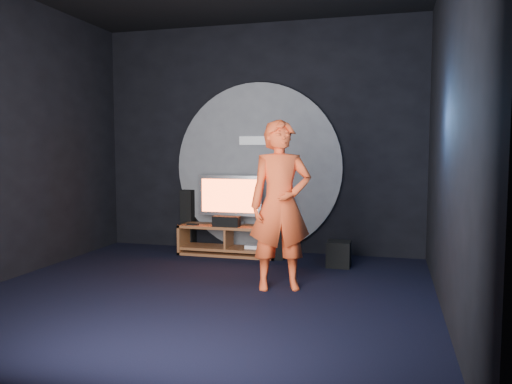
% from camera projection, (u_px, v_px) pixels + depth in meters
% --- Properties ---
extents(floor, '(5.00, 5.00, 0.00)m').
position_uv_depth(floor, '(200.00, 295.00, 5.45)').
color(floor, black).
rests_on(floor, ground).
extents(back_wall, '(5.00, 0.04, 3.50)m').
position_uv_depth(back_wall, '(259.00, 139.00, 7.70)').
color(back_wall, black).
rests_on(back_wall, ground).
extents(front_wall, '(5.00, 0.04, 3.50)m').
position_uv_depth(front_wall, '(39.00, 121.00, 2.89)').
color(front_wall, black).
rests_on(front_wall, ground).
extents(left_wall, '(0.04, 5.00, 3.50)m').
position_uv_depth(left_wall, '(3.00, 136.00, 5.95)').
color(left_wall, black).
rests_on(left_wall, ground).
extents(right_wall, '(0.04, 5.00, 3.50)m').
position_uv_depth(right_wall, '(449.00, 132.00, 4.65)').
color(right_wall, black).
rests_on(right_wall, ground).
extents(wall_disc_panel, '(2.60, 0.11, 2.60)m').
position_uv_depth(wall_disc_panel, '(258.00, 168.00, 7.69)').
color(wall_disc_panel, '#515156').
rests_on(wall_disc_panel, ground).
extents(media_console, '(1.49, 0.45, 0.45)m').
position_uv_depth(media_console, '(229.00, 242.00, 7.49)').
color(media_console, brown).
rests_on(media_console, ground).
extents(tv, '(0.98, 0.22, 0.75)m').
position_uv_depth(tv, '(230.00, 198.00, 7.50)').
color(tv, '#B1B0B8').
rests_on(tv, media_console).
extents(center_speaker, '(0.40, 0.15, 0.15)m').
position_uv_depth(center_speaker, '(226.00, 221.00, 7.36)').
color(center_speaker, black).
rests_on(center_speaker, media_console).
extents(remote, '(0.18, 0.05, 0.02)m').
position_uv_depth(remote, '(193.00, 224.00, 7.49)').
color(remote, black).
rests_on(remote, media_console).
extents(tower_speaker_left, '(0.19, 0.21, 0.94)m').
position_uv_depth(tower_speaker_left, '(188.00, 219.00, 7.96)').
color(tower_speaker_left, black).
rests_on(tower_speaker_left, ground).
extents(tower_speaker_right, '(0.19, 0.21, 0.94)m').
position_uv_depth(tower_speaker_right, '(278.00, 227.00, 7.19)').
color(tower_speaker_right, black).
rests_on(tower_speaker_right, ground).
extents(subwoofer, '(0.31, 0.31, 0.35)m').
position_uv_depth(subwoofer, '(339.00, 254.00, 6.75)').
color(subwoofer, black).
rests_on(subwoofer, ground).
extents(player, '(0.81, 0.67, 1.92)m').
position_uv_depth(player, '(280.00, 205.00, 5.62)').
color(player, '#E7481F').
rests_on(player, ground).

